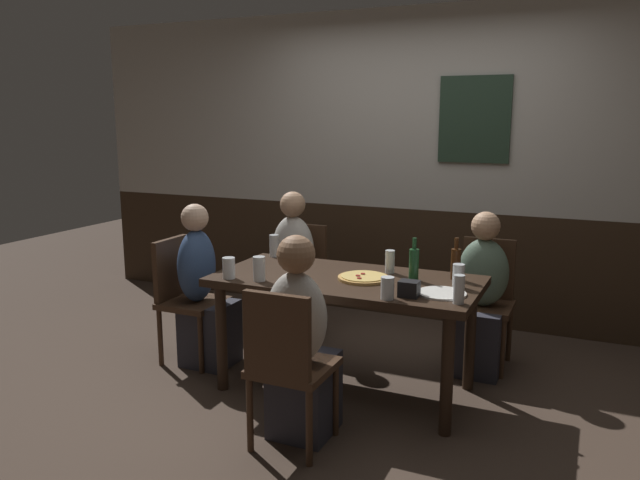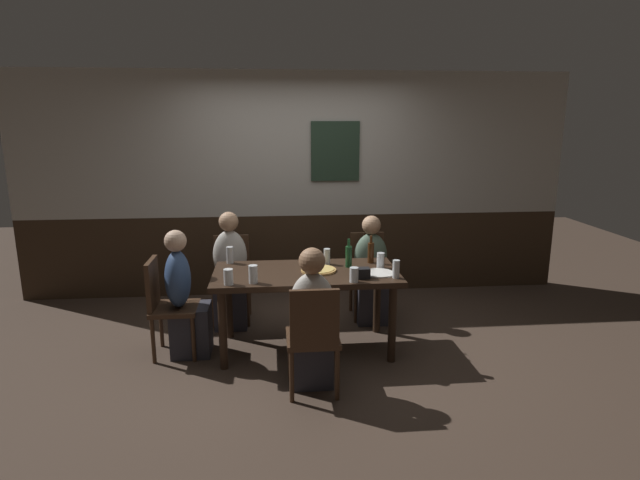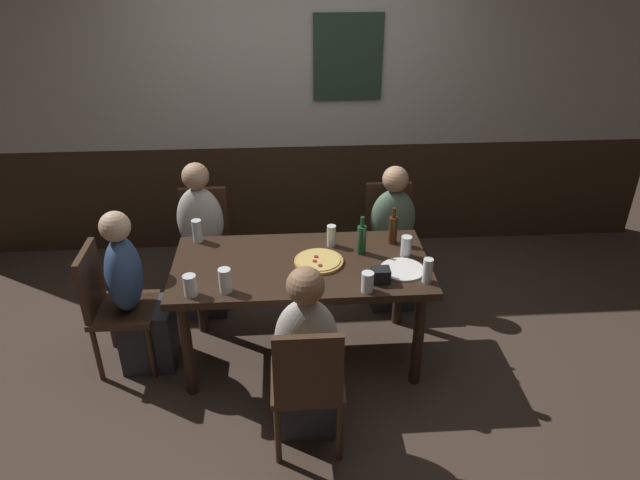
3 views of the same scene
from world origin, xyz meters
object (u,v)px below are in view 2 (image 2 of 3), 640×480
(condiment_caddy, at_px, (363,273))
(beer_bottle_green, at_px, (349,256))
(plate_white_large, at_px, (378,273))
(chair_left_far, at_px, (232,273))
(beer_glass_half, at_px, (381,261))
(tumbler_short, at_px, (396,270))
(chair_head_west, at_px, (166,302))
(person_right_far, at_px, (371,277))
(beer_bottle_brown, at_px, (371,252))
(chair_right_far, at_px, (368,270))
(person_left_far, at_px, (231,278))
(tumbler_water, at_px, (228,278))
(person_mid_near, at_px, (312,328))
(pizza, at_px, (318,270))
(pint_glass_amber, at_px, (327,257))
(chair_mid_near, at_px, (313,334))
(dining_table, at_px, (306,281))
(pint_glass_pale, at_px, (354,276))
(highball_clear, at_px, (230,256))
(person_head_west, at_px, (185,303))
(pint_glass_stout, at_px, (253,275))

(condiment_caddy, bearing_deg, beer_bottle_green, 101.67)
(plate_white_large, bearing_deg, chair_left_far, 144.96)
(beer_glass_half, xyz_separation_m, tumbler_short, (0.07, -0.31, 0.01))
(chair_head_west, xyz_separation_m, person_right_far, (1.96, 0.66, -0.03))
(chair_left_far, xyz_separation_m, beer_bottle_brown, (1.35, -0.59, 0.35))
(chair_right_far, height_order, condiment_caddy, chair_right_far)
(person_left_far, height_order, tumbler_water, person_left_far)
(person_right_far, height_order, tumbler_water, person_right_far)
(person_right_far, height_order, person_mid_near, person_mid_near)
(beer_glass_half, bearing_deg, chair_left_far, 151.27)
(chair_head_west, xyz_separation_m, person_left_far, (0.51, 0.66, -0.00))
(chair_right_far, bearing_deg, person_left_far, -173.61)
(pizza, bearing_deg, pint_glass_amber, 65.36)
(chair_mid_near, relative_size, person_mid_near, 0.78)
(beer_bottle_green, bearing_deg, tumbler_short, -46.49)
(person_right_far, distance_m, plate_white_large, 0.84)
(chair_mid_near, relative_size, beer_bottle_green, 3.33)
(plate_white_large, xyz_separation_m, condiment_caddy, (-0.16, -0.12, 0.04))
(person_left_far, height_order, tumbler_short, person_left_far)
(chair_right_far, distance_m, beer_bottle_green, 0.86)
(chair_head_west, height_order, chair_left_far, same)
(dining_table, distance_m, pizza, 0.15)
(chair_right_far, height_order, person_mid_near, person_mid_near)
(pint_glass_pale, height_order, plate_white_large, pint_glass_pale)
(chair_head_west, relative_size, beer_bottle_green, 3.33)
(pint_glass_pale, bearing_deg, condiment_caddy, 45.45)
(tumbler_short, bearing_deg, chair_left_far, 143.64)
(pizza, height_order, beer_bottle_brown, beer_bottle_brown)
(dining_table, xyz_separation_m, plate_white_large, (0.63, -0.13, 0.09))
(dining_table, relative_size, beer_bottle_brown, 6.29)
(dining_table, bearing_deg, person_right_far, 42.26)
(pint_glass_pale, height_order, beer_bottle_brown, beer_bottle_brown)
(chair_mid_near, bearing_deg, pint_glass_pale, 51.66)
(highball_clear, bearing_deg, person_mid_near, -55.32)
(chair_mid_near, distance_m, person_mid_near, 0.16)
(dining_table, height_order, tumbler_water, tumbler_water)
(beer_glass_half, xyz_separation_m, beer_bottle_brown, (-0.06, 0.18, 0.04))
(dining_table, relative_size, chair_mid_near, 1.86)
(beer_glass_half, bearing_deg, person_head_west, -178.40)
(chair_left_far, xyz_separation_m, pint_glass_stout, (0.27, -1.11, 0.31))
(person_mid_near, height_order, condiment_caddy, person_mid_near)
(person_left_far, height_order, pint_glass_pale, person_left_far)
(dining_table, relative_size, pint_glass_amber, 11.06)
(pint_glass_stout, bearing_deg, pint_glass_pale, -3.56)
(person_left_far, distance_m, pint_glass_stout, 1.03)
(tumbler_short, relative_size, condiment_caddy, 1.43)
(pint_glass_stout, distance_m, plate_white_large, 1.10)
(dining_table, distance_m, beer_glass_half, 0.70)
(person_right_far, xyz_separation_m, beer_glass_half, (-0.04, -0.61, 0.34))
(pizza, xyz_separation_m, pint_glass_pale, (0.26, -0.35, 0.04))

